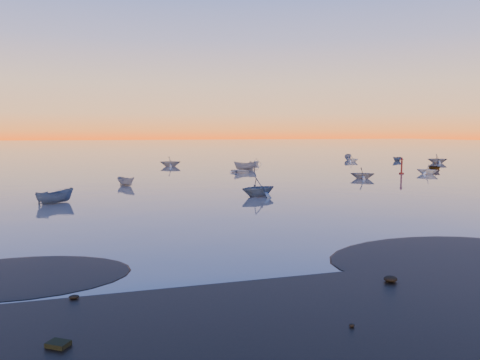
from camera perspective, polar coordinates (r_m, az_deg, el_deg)
name	(u,v)px	position (r m, az deg, el deg)	size (l,w,h in m)	color
ground	(159,159)	(124.12, -9.91, 2.60)	(600.00, 600.00, 0.00)	#645B54
mud_lobes	(379,257)	(27.37, 16.59, -8.96)	(140.00, 6.00, 0.07)	black
moored_fleet	(193,174)	(77.76, -5.77, 0.75)	(124.00, 58.00, 1.20)	silver
boat_near_center	(55,203)	(48.98, -21.61, -2.65)	(3.89, 1.65, 1.35)	#364A67
boat_near_right	(427,174)	(82.79, 21.86, 0.67)	(3.47, 1.56, 1.21)	silver
channel_marker	(402,167)	(82.06, 19.10, 1.51)	(0.80, 0.80, 2.86)	#4E1310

